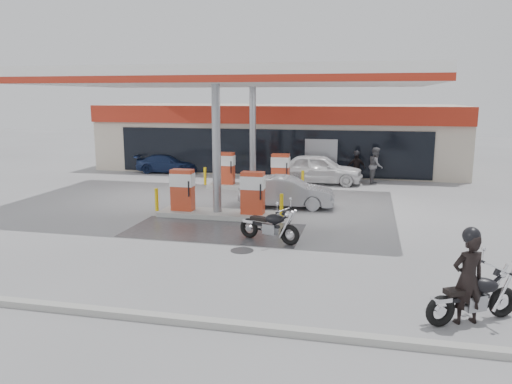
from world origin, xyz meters
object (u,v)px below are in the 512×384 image
(sedan_white, at_px, (319,169))
(attendant, at_px, (376,166))
(biker_main, at_px, (468,279))
(pump_island_far, at_px, (253,175))
(pump_island_near, at_px, (217,198))
(parked_car_left, at_px, (168,164))
(main_motorcycle, at_px, (474,299))
(biker_walking, at_px, (356,168))
(hatchback_silver, at_px, (287,192))
(parked_motorcycle, at_px, (270,226))

(sedan_white, xyz_separation_m, attendant, (2.94, 0.60, 0.18))
(biker_main, bearing_deg, pump_island_far, -84.80)
(pump_island_near, xyz_separation_m, sedan_white, (3.05, 8.20, 0.07))
(pump_island_far, height_order, parked_car_left, pump_island_far)
(pump_island_far, xyz_separation_m, main_motorcycle, (7.81, -13.57, -0.21))
(main_motorcycle, height_order, biker_walking, biker_walking)
(biker_main, bearing_deg, hatchback_silver, -85.78)
(biker_walking, bearing_deg, main_motorcycle, -91.22)
(pump_island_near, bearing_deg, hatchback_silver, 43.20)
(sedan_white, relative_size, hatchback_silver, 1.18)
(pump_island_far, bearing_deg, sedan_white, 35.81)
(sedan_white, xyz_separation_m, biker_walking, (1.93, 0.54, 0.04))
(parked_motorcycle, relative_size, parked_car_left, 0.56)
(pump_island_near, bearing_deg, attendant, 55.76)
(parked_car_left, bearing_deg, sedan_white, -105.47)
(attendant, bearing_deg, hatchback_silver, 155.61)
(parked_motorcycle, height_order, parked_car_left, parked_motorcycle)
(pump_island_near, height_order, parked_car_left, pump_island_near)
(parked_motorcycle, distance_m, hatchback_silver, 5.09)
(biker_walking, bearing_deg, sedan_white, -175.56)
(hatchback_silver, bearing_deg, parked_car_left, 45.00)
(main_motorcycle, bearing_deg, biker_main, -178.79)
(main_motorcycle, height_order, parked_car_left, main_motorcycle)
(pump_island_far, distance_m, attendant, 6.62)
(parked_car_left, xyz_separation_m, biker_walking, (11.19, -1.26, 0.27))
(biker_main, bearing_deg, parked_motorcycle, -67.72)
(pump_island_far, relative_size, attendant, 2.66)
(pump_island_near, xyz_separation_m, main_motorcycle, (7.81, -7.57, -0.21))
(main_motorcycle, xyz_separation_m, sedan_white, (-4.76, 15.77, 0.28))
(biker_main, distance_m, sedan_white, 16.53)
(main_motorcycle, distance_m, attendant, 16.48)
(pump_island_near, distance_m, biker_walking, 10.06)
(parked_car_left, bearing_deg, pump_island_near, -152.62)
(pump_island_near, relative_size, parked_car_left, 1.36)
(pump_island_near, height_order, pump_island_far, same)
(pump_island_far, relative_size, parked_car_left, 1.36)
(attendant, xyz_separation_m, hatchback_silver, (-3.65, -6.60, -0.32))
(pump_island_far, relative_size, biker_walking, 3.13)
(main_motorcycle, height_order, sedan_white, sedan_white)
(parked_motorcycle, distance_m, sedan_white, 11.10)
(main_motorcycle, bearing_deg, sedan_white, 77.44)
(sedan_white, height_order, biker_walking, biker_walking)
(pump_island_far, distance_m, biker_main, 15.67)
(pump_island_near, relative_size, attendant, 2.66)
(hatchback_silver, height_order, biker_walking, biker_walking)
(pump_island_near, distance_m, attendant, 10.65)
(biker_walking, bearing_deg, hatchback_silver, -123.04)
(biker_main, bearing_deg, pump_island_near, -69.12)
(attendant, bearing_deg, biker_walking, 98.16)
(parked_motorcycle, relative_size, sedan_white, 0.46)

